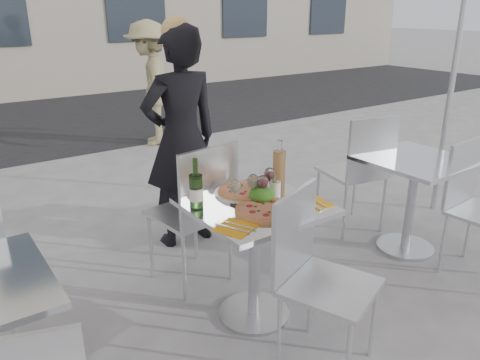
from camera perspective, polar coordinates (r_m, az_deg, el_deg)
ground at (r=3.04m, az=1.69°, el=-16.05°), size 80.00×80.00×0.00m
street_asphalt at (r=8.77m, az=-24.72°, el=6.50°), size 24.00×5.00×0.00m
main_table at (r=2.76m, az=1.80°, el=-6.97°), size 0.72×0.72×0.75m
side_table_right at (r=3.78m, az=20.36°, el=-0.58°), size 0.72×0.72×0.75m
chair_far at (r=3.05m, az=-5.11°, el=-3.03°), size 0.52×0.53×1.01m
chair_near at (r=2.45m, az=8.91°, el=-10.31°), size 0.56×0.57×0.95m
side_chair_rfar at (r=3.93m, az=14.54°, el=1.80°), size 0.54×0.55×1.02m
side_chair_rnear at (r=3.62m, az=26.78°, el=-2.00°), size 0.46×0.47×0.95m
woman_diner at (r=3.62m, az=-7.20°, el=4.91°), size 0.63×0.43×1.70m
pedestrian_b at (r=6.61m, az=-10.90°, el=11.43°), size 1.02×1.24×1.67m
pizza_near at (r=2.57m, az=3.20°, el=-3.64°), size 0.34×0.34×0.02m
pizza_far at (r=2.80m, az=0.42°, el=-1.39°), size 0.35×0.35×0.03m
salad_plate at (r=2.68m, az=2.71°, el=-1.95°), size 0.22×0.22×0.09m
wine_bottle at (r=2.56m, az=-5.38°, el=-1.23°), size 0.07×0.08×0.29m
carafe at (r=2.93m, az=4.79°, el=1.61°), size 0.08×0.08×0.29m
sugar_shaker at (r=2.76m, az=4.32°, el=-0.93°), size 0.06×0.06×0.11m
wineglass_white_a at (r=2.61m, az=-0.60°, el=-0.88°), size 0.07×0.07×0.16m
wineglass_white_b at (r=2.69m, az=1.61°, el=-0.23°), size 0.07×0.07×0.16m
wineglass_red_a at (r=2.67m, az=2.76°, el=-0.38°), size 0.07×0.07×0.16m
wineglass_red_b at (r=2.80m, az=3.62°, el=0.58°), size 0.07×0.07×0.16m
napkin_left at (r=2.38m, az=-0.58°, el=-5.83°), size 0.24×0.24×0.01m
napkin_right at (r=2.70m, az=8.83°, el=-2.82°), size 0.20×0.20×0.01m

